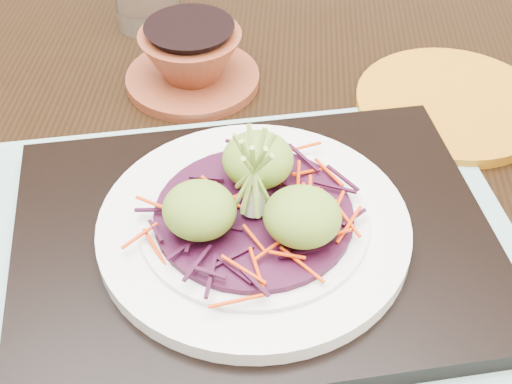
# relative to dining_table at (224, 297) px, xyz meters

# --- Properties ---
(dining_table) EXTENTS (1.29, 0.88, 0.79)m
(dining_table) POSITION_rel_dining_table_xyz_m (0.00, 0.00, 0.00)
(dining_table) COLOR black
(dining_table) RESTS_ON ground
(placemat) EXTENTS (0.52, 0.45, 0.00)m
(placemat) POSITION_rel_dining_table_xyz_m (0.03, -0.03, 0.11)
(placemat) COLOR #7A9D93
(placemat) RESTS_ON dining_table
(serving_tray) EXTENTS (0.45, 0.38, 0.02)m
(serving_tray) POSITION_rel_dining_table_xyz_m (0.03, -0.03, 0.12)
(serving_tray) COLOR black
(serving_tray) RESTS_ON placemat
(white_plate) EXTENTS (0.25, 0.25, 0.02)m
(white_plate) POSITION_rel_dining_table_xyz_m (0.03, -0.03, 0.13)
(white_plate) COLOR silver
(white_plate) RESTS_ON serving_tray
(cabbage_bed) EXTENTS (0.16, 0.16, 0.01)m
(cabbage_bed) POSITION_rel_dining_table_xyz_m (0.03, -0.03, 0.15)
(cabbage_bed) COLOR #370B21
(cabbage_bed) RESTS_ON white_plate
(carrot_julienne) EXTENTS (0.20, 0.20, 0.01)m
(carrot_julienne) POSITION_rel_dining_table_xyz_m (0.03, -0.03, 0.15)
(carrot_julienne) COLOR red
(carrot_julienne) RESTS_ON cabbage_bed
(guacamole_scoops) EXTENTS (0.14, 0.12, 0.04)m
(guacamole_scoops) POSITION_rel_dining_table_xyz_m (0.03, -0.03, 0.17)
(guacamole_scoops) COLOR olive
(guacamole_scoops) RESTS_ON cabbage_bed
(scallion_garnish) EXTENTS (0.06, 0.06, 0.09)m
(scallion_garnish) POSITION_rel_dining_table_xyz_m (0.03, -0.03, 0.19)
(scallion_garnish) COLOR #8BB146
(scallion_garnish) RESTS_ON cabbage_bed
(terracotta_bowl_set) EXTENTS (0.17, 0.17, 0.06)m
(terracotta_bowl_set) POSITION_rel_dining_table_xyz_m (-0.06, 0.21, 0.13)
(terracotta_bowl_set) COLOR maroon
(terracotta_bowl_set) RESTS_ON dining_table
(yellow_plate) EXTENTS (0.22, 0.22, 0.01)m
(yellow_plate) POSITION_rel_dining_table_xyz_m (0.22, 0.19, 0.11)
(yellow_plate) COLOR #A86412
(yellow_plate) RESTS_ON dining_table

